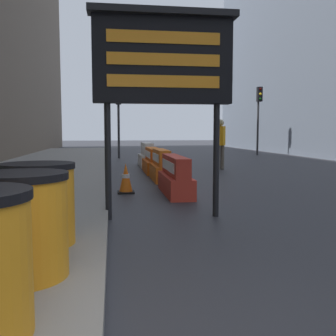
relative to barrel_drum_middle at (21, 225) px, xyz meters
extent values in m
cylinder|color=orange|center=(0.00, 0.00, -0.03)|extent=(0.77, 0.77, 0.83)
cylinder|color=black|center=(0.00, 0.00, 0.41)|extent=(0.80, 0.80, 0.06)
cylinder|color=orange|center=(-0.03, 0.99, -0.03)|extent=(0.77, 0.77, 0.83)
cylinder|color=black|center=(-0.03, 0.99, 0.41)|extent=(0.80, 0.80, 0.06)
cylinder|color=black|center=(0.70, 2.80, 0.30)|extent=(0.10, 0.10, 1.82)
cylinder|color=black|center=(2.44, 2.80, 0.30)|extent=(0.10, 0.10, 1.82)
cube|color=black|center=(1.57, 2.80, 1.87)|extent=(2.17, 0.24, 1.31)
cube|color=black|center=(1.57, 2.73, 2.58)|extent=(2.29, 0.34, 0.10)
cube|color=orange|center=(1.57, 2.67, 2.20)|extent=(1.73, 0.02, 0.18)
cube|color=orange|center=(1.57, 2.67, 1.87)|extent=(1.73, 0.02, 0.18)
cube|color=orange|center=(1.57, 2.67, 1.54)|extent=(1.73, 0.02, 0.18)
cube|color=red|center=(2.15, 5.16, -0.39)|extent=(0.52, 2.11, 0.42)
cube|color=red|center=(2.15, 5.16, 0.03)|extent=(0.31, 2.11, 0.42)
cube|color=white|center=(1.98, 5.16, 0.03)|extent=(0.02, 1.69, 0.21)
cube|color=orange|center=(2.15, 7.64, -0.39)|extent=(0.51, 1.79, 0.44)
cube|color=orange|center=(2.15, 7.64, 0.05)|extent=(0.31, 1.79, 0.44)
cube|color=white|center=(1.98, 7.64, 0.05)|extent=(0.02, 1.43, 0.22)
cube|color=orange|center=(2.15, 9.78, -0.40)|extent=(0.60, 2.08, 0.42)
cube|color=orange|center=(2.15, 9.78, 0.02)|extent=(0.36, 2.08, 0.42)
cube|color=white|center=(1.96, 9.78, 0.02)|extent=(0.02, 1.66, 0.21)
cube|color=silver|center=(2.15, 12.15, -0.37)|extent=(0.60, 1.81, 0.47)
cube|color=silver|center=(2.15, 12.15, 0.10)|extent=(0.36, 1.81, 0.47)
cube|color=white|center=(1.96, 12.15, 0.10)|extent=(0.02, 1.45, 0.24)
cube|color=black|center=(1.07, 5.46, -0.59)|extent=(0.38, 0.38, 0.04)
cone|color=orange|center=(1.07, 5.46, -0.25)|extent=(0.30, 0.30, 0.63)
cylinder|color=white|center=(1.07, 5.46, -0.22)|extent=(0.17, 0.17, 0.09)
cube|color=black|center=(2.20, 9.31, -0.59)|extent=(0.32, 0.32, 0.04)
cone|color=orange|center=(2.20, 9.31, -0.30)|extent=(0.26, 0.26, 0.54)
cylinder|color=white|center=(2.20, 9.31, -0.27)|extent=(0.15, 0.15, 0.08)
cylinder|color=#2D2D30|center=(1.14, 17.16, 1.20)|extent=(0.12, 0.12, 3.60)
cube|color=black|center=(1.14, 17.00, 2.58)|extent=(0.28, 0.28, 0.84)
sphere|color=red|center=(1.14, 16.85, 2.86)|extent=(0.15, 0.15, 0.15)
sphere|color=#392C06|center=(1.14, 16.85, 2.58)|extent=(0.15, 0.15, 0.15)
sphere|color=black|center=(1.14, 16.85, 2.30)|extent=(0.15, 0.15, 0.15)
cylinder|color=#2D2D30|center=(9.31, 18.88, 1.38)|extent=(0.12, 0.12, 3.97)
cube|color=black|center=(9.31, 18.72, 2.94)|extent=(0.28, 0.28, 0.84)
sphere|color=#360605|center=(9.31, 18.57, 3.22)|extent=(0.15, 0.15, 0.15)
sphere|color=gold|center=(9.31, 18.57, 2.94)|extent=(0.15, 0.15, 0.15)
sphere|color=black|center=(9.31, 18.57, 2.66)|extent=(0.15, 0.15, 0.15)
cylinder|color=#514C42|center=(4.61, 10.56, -0.16)|extent=(0.15, 0.15, 0.88)
cylinder|color=#514C42|center=(4.78, 10.56, -0.16)|extent=(0.15, 0.15, 0.88)
cube|color=orange|center=(4.69, 10.56, 0.63)|extent=(0.47, 0.56, 0.70)
sphere|color=tan|center=(4.69, 10.56, 1.10)|extent=(0.24, 0.24, 0.24)
camera|label=1|loc=(0.76, -3.37, 0.78)|focal=42.00mm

